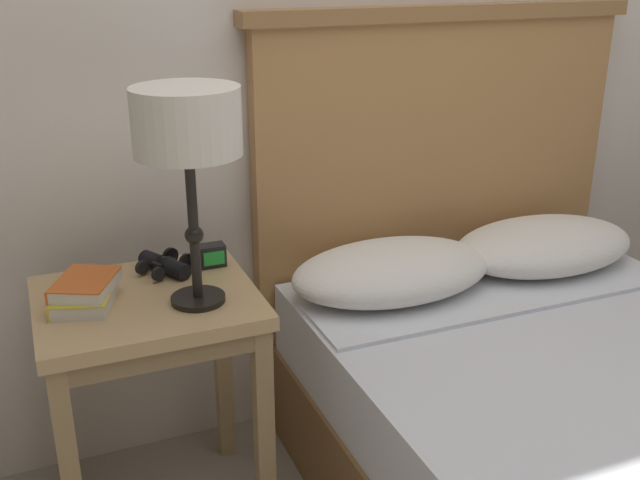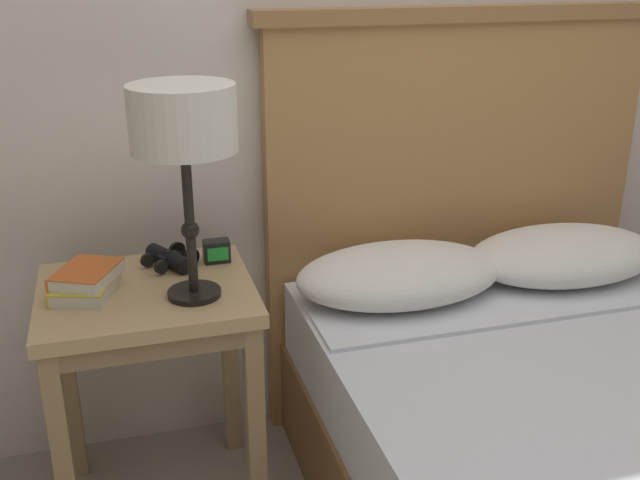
{
  "view_description": "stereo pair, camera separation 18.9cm",
  "coord_description": "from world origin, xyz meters",
  "px_view_note": "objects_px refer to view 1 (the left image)",
  "views": [
    {
      "loc": [
        -0.94,
        -0.94,
        1.44
      ],
      "look_at": [
        -0.28,
        0.7,
        0.76
      ],
      "focal_mm": 42.0,
      "sensor_mm": 36.0,
      "label": 1
    },
    {
      "loc": [
        -0.77,
        -1.0,
        1.44
      ],
      "look_at": [
        -0.28,
        0.7,
        0.76
      ],
      "focal_mm": 42.0,
      "sensor_mm": 36.0,
      "label": 2
    }
  ],
  "objects_px": {
    "binoculars_pair": "(165,265)",
    "alarm_clock": "(212,255)",
    "nightstand": "(149,333)",
    "book_on_nightstand": "(83,298)",
    "table_lamp": "(187,129)",
    "book_stacked_on_top": "(85,285)",
    "bed": "(595,446)"
  },
  "relations": [
    {
      "from": "bed",
      "to": "alarm_clock",
      "type": "bearing_deg",
      "value": 140.07
    },
    {
      "from": "nightstand",
      "to": "book_stacked_on_top",
      "type": "height_order",
      "value": "book_stacked_on_top"
    },
    {
      "from": "nightstand",
      "to": "book_on_nightstand",
      "type": "relative_size",
      "value": 3.18
    },
    {
      "from": "binoculars_pair",
      "to": "alarm_clock",
      "type": "bearing_deg",
      "value": -1.07
    },
    {
      "from": "table_lamp",
      "to": "book_on_nightstand",
      "type": "height_order",
      "value": "table_lamp"
    },
    {
      "from": "book_on_nightstand",
      "to": "bed",
      "type": "bearing_deg",
      "value": -25.48
    },
    {
      "from": "nightstand",
      "to": "table_lamp",
      "type": "bearing_deg",
      "value": -34.83
    },
    {
      "from": "bed",
      "to": "book_on_nightstand",
      "type": "relative_size",
      "value": 9.06
    },
    {
      "from": "book_on_nightstand",
      "to": "alarm_clock",
      "type": "distance_m",
      "value": 0.36
    },
    {
      "from": "book_on_nightstand",
      "to": "binoculars_pair",
      "type": "distance_m",
      "value": 0.25
    },
    {
      "from": "nightstand",
      "to": "book_on_nightstand",
      "type": "bearing_deg",
      "value": 178.56
    },
    {
      "from": "book_stacked_on_top",
      "to": "alarm_clock",
      "type": "distance_m",
      "value": 0.35
    },
    {
      "from": "table_lamp",
      "to": "book_stacked_on_top",
      "type": "bearing_deg",
      "value": 161.42
    },
    {
      "from": "alarm_clock",
      "to": "book_stacked_on_top",
      "type": "bearing_deg",
      "value": -161.16
    },
    {
      "from": "table_lamp",
      "to": "alarm_clock",
      "type": "xyz_separation_m",
      "value": [
        0.09,
        0.2,
        -0.39
      ]
    },
    {
      "from": "book_on_nightstand",
      "to": "book_stacked_on_top",
      "type": "xyz_separation_m",
      "value": [
        0.01,
        0.0,
        0.03
      ]
    },
    {
      "from": "bed",
      "to": "table_lamp",
      "type": "height_order",
      "value": "bed"
    },
    {
      "from": "nightstand",
      "to": "table_lamp",
      "type": "xyz_separation_m",
      "value": [
        0.11,
        -0.08,
        0.52
      ]
    },
    {
      "from": "table_lamp",
      "to": "binoculars_pair",
      "type": "bearing_deg",
      "value": 100.99
    },
    {
      "from": "alarm_clock",
      "to": "binoculars_pair",
      "type": "bearing_deg",
      "value": 178.93
    },
    {
      "from": "book_on_nightstand",
      "to": "book_stacked_on_top",
      "type": "relative_size",
      "value": 1.01
    },
    {
      "from": "alarm_clock",
      "to": "nightstand",
      "type": "bearing_deg",
      "value": -148.6
    },
    {
      "from": "book_on_nightstand",
      "to": "binoculars_pair",
      "type": "relative_size",
      "value": 1.29
    },
    {
      "from": "bed",
      "to": "alarm_clock",
      "type": "distance_m",
      "value": 1.08
    },
    {
      "from": "book_stacked_on_top",
      "to": "nightstand",
      "type": "bearing_deg",
      "value": -2.55
    },
    {
      "from": "bed",
      "to": "alarm_clock",
      "type": "relative_size",
      "value": 26.71
    },
    {
      "from": "alarm_clock",
      "to": "book_on_nightstand",
      "type": "bearing_deg",
      "value": -161.13
    },
    {
      "from": "book_stacked_on_top",
      "to": "alarm_clock",
      "type": "relative_size",
      "value": 2.93
    },
    {
      "from": "table_lamp",
      "to": "book_on_nightstand",
      "type": "relative_size",
      "value": 2.48
    },
    {
      "from": "nightstand",
      "to": "binoculars_pair",
      "type": "xyz_separation_m",
      "value": [
        0.07,
        0.12,
        0.12
      ]
    },
    {
      "from": "nightstand",
      "to": "bed",
      "type": "height_order",
      "value": "bed"
    },
    {
      "from": "table_lamp",
      "to": "book_stacked_on_top",
      "type": "height_order",
      "value": "table_lamp"
    }
  ]
}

